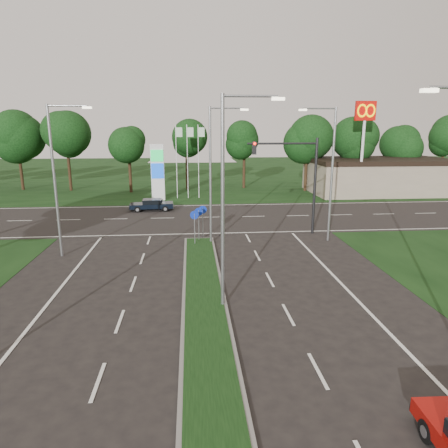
{
  "coord_description": "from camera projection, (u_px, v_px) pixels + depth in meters",
  "views": [
    {
      "loc": [
        -0.5,
        -10.19,
        7.71
      ],
      "look_at": [
        1.4,
        12.43,
        2.2
      ],
      "focal_mm": 32.0,
      "sensor_mm": 36.0,
      "label": 1
    }
  ],
  "objects": [
    {
      "name": "ground",
      "position": [
        212.0,
        397.0,
        11.73
      ],
      "size": [
        160.0,
        160.0,
        0.0
      ],
      "primitive_type": "plane",
      "color": "black",
      "rests_on": "ground"
    },
    {
      "name": "verge_far",
      "position": [
        194.0,
        176.0,
        64.98
      ],
      "size": [
        160.0,
        50.0,
        0.02
      ],
      "primitive_type": "cube",
      "color": "black",
      "rests_on": "ground"
    },
    {
      "name": "median_kerb",
      "position": [
        206.0,
        328.0,
        15.59
      ],
      "size": [
        2.0,
        26.0,
        0.12
      ],
      "primitive_type": "cube",
      "color": "slate",
      "rests_on": "ground"
    },
    {
      "name": "streetlight_median_near",
      "position": [
        227.0,
        193.0,
        16.42
      ],
      "size": [
        2.53,
        0.22,
        9.0
      ],
      "color": "gray",
      "rests_on": "ground"
    },
    {
      "name": "streetlight_median_far",
      "position": [
        213.0,
        169.0,
        26.1
      ],
      "size": [
        2.53,
        0.22,
        9.0
      ],
      "color": "gray",
      "rests_on": "ground"
    },
    {
      "name": "mcdonalds_sign",
      "position": [
        364.0,
        125.0,
        42.27
      ],
      "size": [
        2.2,
        0.47,
        10.4
      ],
      "color": "silver",
      "rests_on": "ground"
    },
    {
      "name": "traffic_signal",
      "position": [
        298.0,
        171.0,
        28.64
      ],
      "size": [
        5.1,
        0.42,
        7.0
      ],
      "color": "black",
      "rests_on": "ground"
    },
    {
      "name": "streetlight_left_far",
      "position": [
        57.0,
        173.0,
        23.41
      ],
      "size": [
        2.53,
        0.22,
        9.0
      ],
      "color": "gray",
      "rests_on": "ground"
    },
    {
      "name": "cross_road",
      "position": [
        197.0,
        218.0,
        34.97
      ],
      "size": [
        160.0,
        12.0,
        0.02
      ],
      "primitive_type": "cube",
      "color": "black",
      "rests_on": "ground"
    },
    {
      "name": "navy_sedan",
      "position": [
        152.0,
        205.0,
        37.78
      ],
      "size": [
        4.08,
        1.84,
        1.1
      ],
      "rotation": [
        0.0,
        0.0,
        1.62
      ],
      "color": "black",
      "rests_on": "ground"
    },
    {
      "name": "median_signs",
      "position": [
        199.0,
        218.0,
        27.2
      ],
      "size": [
        1.16,
        1.76,
        2.38
      ],
      "color": "gray",
      "rests_on": "ground"
    },
    {
      "name": "treeline_far",
      "position": [
        195.0,
        135.0,
        48.79
      ],
      "size": [
        6.0,
        6.0,
        9.9
      ],
      "color": "black",
      "rests_on": "ground"
    },
    {
      "name": "streetlight_right_far",
      "position": [
        329.0,
        168.0,
        26.74
      ],
      "size": [
        2.53,
        0.22,
        9.0
      ],
      "rotation": [
        0.0,
        0.0,
        3.14
      ],
      "color": "gray",
      "rests_on": "ground"
    },
    {
      "name": "commercial_building",
      "position": [
        378.0,
        176.0,
        47.9
      ],
      "size": [
        16.0,
        9.0,
        4.0
      ],
      "primitive_type": "cube",
      "color": "gray",
      "rests_on": "ground"
    },
    {
      "name": "gas_pylon",
      "position": [
        160.0,
        171.0,
        42.67
      ],
      "size": [
        5.8,
        1.26,
        8.0
      ],
      "color": "silver",
      "rests_on": "ground"
    }
  ]
}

